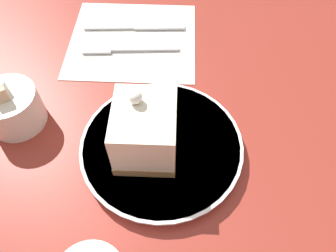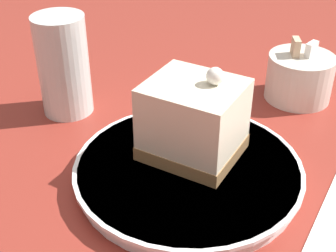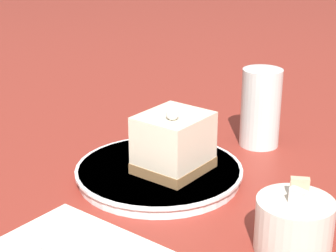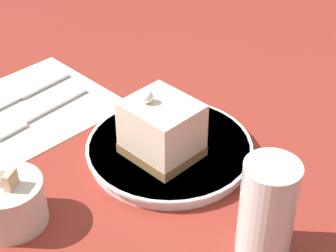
# 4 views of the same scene
# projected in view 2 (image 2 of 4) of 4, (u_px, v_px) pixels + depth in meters

# --- Properties ---
(ground_plane) EXTENTS (4.00, 4.00, 0.00)m
(ground_plane) POSITION_uv_depth(u_px,v_px,m) (162.00, 170.00, 0.48)
(ground_plane) COLOR maroon
(plate) EXTENTS (0.23, 0.23, 0.02)m
(plate) POSITION_uv_depth(u_px,v_px,m) (188.00, 171.00, 0.47)
(plate) COLOR white
(plate) RESTS_ON ground_plane
(cake_slice) EXTENTS (0.10, 0.10, 0.10)m
(cake_slice) POSITION_uv_depth(u_px,v_px,m) (193.00, 120.00, 0.46)
(cake_slice) COLOR olive
(cake_slice) RESTS_ON plate
(sugar_bowl) EXTENTS (0.08, 0.08, 0.08)m
(sugar_bowl) POSITION_uv_depth(u_px,v_px,m) (299.00, 77.00, 0.60)
(sugar_bowl) COLOR silver
(sugar_bowl) RESTS_ON ground_plane
(drinking_glass) EXTENTS (0.06, 0.06, 0.12)m
(drinking_glass) POSITION_uv_depth(u_px,v_px,m) (63.00, 66.00, 0.55)
(drinking_glass) COLOR silver
(drinking_glass) RESTS_ON ground_plane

